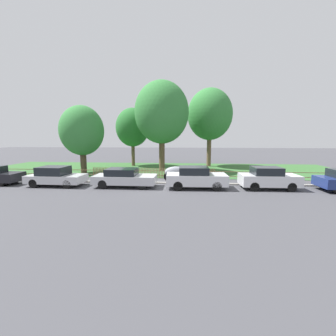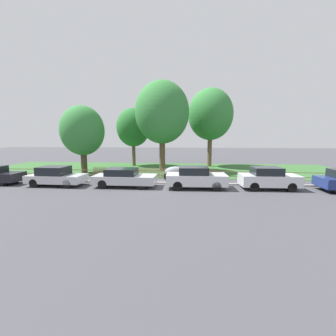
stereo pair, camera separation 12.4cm
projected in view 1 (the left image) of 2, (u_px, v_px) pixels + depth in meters
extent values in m
plane|color=#424247|center=(148.00, 184.00, 16.84)|extent=(120.00, 120.00, 0.00)
cube|color=#B2ADA3|center=(148.00, 183.00, 16.93)|extent=(38.72, 0.20, 0.12)
cube|color=#33602D|center=(160.00, 169.00, 24.71)|extent=(38.72, 11.24, 0.01)
cube|color=olive|center=(153.00, 175.00, 19.15)|extent=(38.72, 0.03, 0.05)
cube|color=olive|center=(153.00, 171.00, 19.10)|extent=(38.72, 0.03, 0.05)
cube|color=olive|center=(94.00, 172.00, 19.54)|extent=(0.06, 0.03, 0.88)
cube|color=olive|center=(95.00, 172.00, 19.53)|extent=(0.06, 0.03, 0.88)
cube|color=olive|center=(97.00, 172.00, 19.51)|extent=(0.06, 0.03, 0.88)
cube|color=olive|center=(98.00, 172.00, 19.50)|extent=(0.06, 0.03, 0.88)
cube|color=olive|center=(99.00, 172.00, 19.49)|extent=(0.06, 0.03, 0.88)
cube|color=olive|center=(101.00, 172.00, 19.48)|extent=(0.06, 0.03, 0.88)
cube|color=olive|center=(102.00, 172.00, 19.47)|extent=(0.06, 0.03, 0.88)
cube|color=olive|center=(104.00, 172.00, 19.46)|extent=(0.06, 0.03, 0.88)
cube|color=olive|center=(105.00, 172.00, 19.45)|extent=(0.06, 0.03, 0.88)
cube|color=olive|center=(107.00, 172.00, 19.44)|extent=(0.06, 0.03, 0.88)
cube|color=olive|center=(108.00, 172.00, 19.43)|extent=(0.06, 0.03, 0.88)
cube|color=olive|center=(110.00, 172.00, 19.42)|extent=(0.06, 0.03, 0.88)
cube|color=olive|center=(111.00, 173.00, 19.40)|extent=(0.06, 0.03, 0.88)
cube|color=olive|center=(113.00, 173.00, 19.39)|extent=(0.06, 0.03, 0.88)
cube|color=olive|center=(114.00, 173.00, 19.38)|extent=(0.06, 0.03, 0.88)
cube|color=olive|center=(116.00, 173.00, 19.37)|extent=(0.06, 0.03, 0.88)
cube|color=olive|center=(117.00, 173.00, 19.36)|extent=(0.06, 0.03, 0.88)
cube|color=olive|center=(119.00, 173.00, 19.35)|extent=(0.06, 0.03, 0.88)
cube|color=olive|center=(120.00, 173.00, 19.34)|extent=(0.06, 0.03, 0.88)
cube|color=olive|center=(122.00, 173.00, 19.33)|extent=(0.06, 0.03, 0.88)
cube|color=olive|center=(123.00, 173.00, 19.32)|extent=(0.06, 0.03, 0.88)
cube|color=olive|center=(125.00, 173.00, 19.31)|extent=(0.06, 0.03, 0.88)
cube|color=olive|center=(126.00, 173.00, 19.29)|extent=(0.06, 0.03, 0.88)
cube|color=olive|center=(128.00, 173.00, 19.28)|extent=(0.06, 0.03, 0.88)
cube|color=olive|center=(129.00, 173.00, 19.27)|extent=(0.06, 0.03, 0.88)
cube|color=olive|center=(131.00, 173.00, 19.26)|extent=(0.06, 0.03, 0.88)
cube|color=olive|center=(132.00, 173.00, 19.25)|extent=(0.06, 0.03, 0.88)
cube|color=olive|center=(134.00, 173.00, 19.24)|extent=(0.06, 0.03, 0.88)
cube|color=olive|center=(135.00, 173.00, 19.23)|extent=(0.06, 0.03, 0.88)
cube|color=olive|center=(137.00, 173.00, 19.22)|extent=(0.06, 0.03, 0.88)
cube|color=olive|center=(138.00, 173.00, 19.21)|extent=(0.06, 0.03, 0.88)
cube|color=olive|center=(140.00, 173.00, 19.20)|extent=(0.06, 0.03, 0.88)
cube|color=olive|center=(141.00, 173.00, 19.18)|extent=(0.06, 0.03, 0.88)
cube|color=olive|center=(143.00, 173.00, 19.17)|extent=(0.06, 0.03, 0.88)
cube|color=olive|center=(144.00, 173.00, 19.16)|extent=(0.06, 0.03, 0.88)
cube|color=olive|center=(146.00, 173.00, 19.15)|extent=(0.06, 0.03, 0.88)
cube|color=olive|center=(147.00, 173.00, 19.14)|extent=(0.06, 0.03, 0.88)
cube|color=olive|center=(149.00, 173.00, 19.13)|extent=(0.06, 0.03, 0.88)
cube|color=olive|center=(150.00, 173.00, 19.12)|extent=(0.06, 0.03, 0.88)
cube|color=olive|center=(152.00, 173.00, 19.11)|extent=(0.06, 0.03, 0.88)
cube|color=olive|center=(153.00, 173.00, 19.10)|extent=(0.06, 0.03, 0.88)
cube|color=olive|center=(155.00, 173.00, 19.09)|extent=(0.06, 0.03, 0.88)
cube|color=olive|center=(157.00, 173.00, 19.07)|extent=(0.06, 0.03, 0.88)
cube|color=olive|center=(158.00, 173.00, 19.06)|extent=(0.06, 0.03, 0.88)
cube|color=olive|center=(160.00, 173.00, 19.05)|extent=(0.06, 0.03, 0.88)
cube|color=olive|center=(161.00, 173.00, 19.04)|extent=(0.06, 0.03, 0.88)
cube|color=olive|center=(163.00, 173.00, 19.03)|extent=(0.06, 0.03, 0.88)
cube|color=olive|center=(164.00, 173.00, 19.02)|extent=(0.06, 0.03, 0.88)
cube|color=olive|center=(166.00, 173.00, 19.01)|extent=(0.06, 0.03, 0.88)
cube|color=olive|center=(167.00, 173.00, 19.00)|extent=(0.06, 0.03, 0.88)
cube|color=olive|center=(169.00, 173.00, 18.99)|extent=(0.06, 0.03, 0.88)
cube|color=olive|center=(170.00, 173.00, 18.98)|extent=(0.06, 0.03, 0.88)
cube|color=olive|center=(172.00, 173.00, 18.96)|extent=(0.06, 0.03, 0.88)
cube|color=olive|center=(174.00, 173.00, 18.95)|extent=(0.06, 0.03, 0.88)
cube|color=olive|center=(175.00, 173.00, 18.94)|extent=(0.06, 0.03, 0.88)
cube|color=olive|center=(177.00, 173.00, 18.93)|extent=(0.06, 0.03, 0.88)
cube|color=olive|center=(178.00, 173.00, 18.92)|extent=(0.06, 0.03, 0.88)
cube|color=olive|center=(180.00, 173.00, 18.91)|extent=(0.06, 0.03, 0.88)
cube|color=olive|center=(181.00, 173.00, 18.90)|extent=(0.06, 0.03, 0.88)
cube|color=olive|center=(183.00, 173.00, 18.89)|extent=(0.06, 0.03, 0.88)
cube|color=olive|center=(184.00, 174.00, 18.88)|extent=(0.06, 0.03, 0.88)
cube|color=olive|center=(186.00, 174.00, 18.87)|extent=(0.06, 0.03, 0.88)
cube|color=olive|center=(188.00, 174.00, 18.85)|extent=(0.06, 0.03, 0.88)
cube|color=olive|center=(189.00, 174.00, 18.84)|extent=(0.06, 0.03, 0.88)
cube|color=olive|center=(191.00, 174.00, 18.83)|extent=(0.06, 0.03, 0.88)
cube|color=olive|center=(192.00, 174.00, 18.82)|extent=(0.06, 0.03, 0.88)
cube|color=olive|center=(194.00, 174.00, 18.81)|extent=(0.06, 0.03, 0.88)
cube|color=olive|center=(195.00, 174.00, 18.80)|extent=(0.06, 0.03, 0.88)
cube|color=olive|center=(197.00, 174.00, 18.79)|extent=(0.06, 0.03, 0.88)
cube|color=olive|center=(199.00, 174.00, 18.78)|extent=(0.06, 0.03, 0.88)
cube|color=olive|center=(200.00, 174.00, 18.77)|extent=(0.06, 0.03, 0.88)
cube|color=olive|center=(202.00, 174.00, 18.76)|extent=(0.06, 0.03, 0.88)
cube|color=olive|center=(203.00, 174.00, 18.74)|extent=(0.06, 0.03, 0.88)
cube|color=olive|center=(205.00, 174.00, 18.73)|extent=(0.06, 0.03, 0.88)
cube|color=olive|center=(207.00, 174.00, 18.72)|extent=(0.06, 0.03, 0.88)
cube|color=olive|center=(208.00, 174.00, 18.71)|extent=(0.06, 0.03, 0.88)
cube|color=olive|center=(210.00, 174.00, 18.70)|extent=(0.06, 0.03, 0.88)
cube|color=olive|center=(211.00, 174.00, 18.69)|extent=(0.06, 0.03, 0.88)
cube|color=olive|center=(213.00, 174.00, 18.68)|extent=(0.06, 0.03, 0.88)
cube|color=olive|center=(215.00, 174.00, 18.67)|extent=(0.06, 0.03, 0.88)
cylinder|color=black|center=(16.00, 179.00, 17.33)|extent=(0.58, 0.14, 0.58)
cylinder|color=black|center=(0.00, 183.00, 15.85)|extent=(0.58, 0.14, 0.58)
cube|color=#BCBCC1|center=(57.00, 179.00, 16.08)|extent=(3.97, 1.84, 0.54)
cube|color=black|center=(54.00, 171.00, 16.02)|extent=(1.92, 1.63, 0.59)
cylinder|color=black|center=(79.00, 180.00, 16.79)|extent=(0.61, 0.15, 0.60)
cylinder|color=black|center=(67.00, 184.00, 15.19)|extent=(0.61, 0.15, 0.60)
cylinder|color=black|center=(48.00, 179.00, 17.04)|extent=(0.61, 0.15, 0.60)
cylinder|color=black|center=(33.00, 184.00, 15.43)|extent=(0.61, 0.15, 0.60)
cube|color=#BCBCC1|center=(125.00, 179.00, 15.72)|extent=(4.32, 1.74, 0.57)
cube|color=black|center=(122.00, 172.00, 15.67)|extent=(2.08, 1.56, 0.47)
cylinder|color=black|center=(146.00, 181.00, 16.43)|extent=(0.61, 0.14, 0.61)
cylinder|color=black|center=(142.00, 185.00, 14.86)|extent=(0.61, 0.14, 0.61)
cylinder|color=black|center=(110.00, 180.00, 16.65)|extent=(0.61, 0.14, 0.61)
cylinder|color=black|center=(102.00, 185.00, 15.08)|extent=(0.61, 0.14, 0.61)
cube|color=silver|center=(196.00, 179.00, 15.30)|extent=(4.11, 1.96, 0.72)
cube|color=black|center=(194.00, 170.00, 15.23)|extent=(2.00, 1.70, 0.50)
cylinder|color=black|center=(213.00, 181.00, 16.11)|extent=(0.63, 0.16, 0.62)
cylinder|color=black|center=(217.00, 187.00, 14.46)|extent=(0.63, 0.16, 0.62)
cylinder|color=black|center=(178.00, 181.00, 16.23)|extent=(0.63, 0.16, 0.62)
cylinder|color=black|center=(178.00, 186.00, 14.58)|extent=(0.63, 0.16, 0.62)
cube|color=silver|center=(269.00, 180.00, 15.08)|extent=(3.80, 1.76, 0.73)
cube|color=black|center=(266.00, 171.00, 15.00)|extent=(1.84, 1.55, 0.51)
cylinder|color=black|center=(281.00, 183.00, 15.81)|extent=(0.60, 0.15, 0.60)
cylinder|color=black|center=(292.00, 187.00, 14.29)|extent=(0.60, 0.15, 0.60)
cylinder|color=black|center=(248.00, 182.00, 15.95)|extent=(0.60, 0.15, 0.60)
cylinder|color=black|center=(255.00, 187.00, 14.43)|extent=(0.60, 0.15, 0.60)
cylinder|color=black|center=(322.00, 183.00, 15.41)|extent=(0.63, 0.14, 0.63)
cylinder|color=black|center=(185.00, 177.00, 18.15)|extent=(0.62, 0.15, 0.61)
cylinder|color=black|center=(167.00, 177.00, 18.14)|extent=(0.62, 0.15, 0.61)
ellipsoid|color=gray|center=(176.00, 172.00, 18.09)|extent=(1.89, 0.83, 0.90)
ellipsoid|color=gray|center=(181.00, 169.00, 18.06)|extent=(0.50, 0.87, 0.42)
cylinder|color=#473828|center=(83.00, 159.00, 21.83)|extent=(0.57, 0.57, 2.80)
ellipsoid|color=#337A38|center=(82.00, 130.00, 21.46)|extent=(4.12, 4.12, 4.74)
cylinder|color=brown|center=(133.00, 152.00, 27.42)|extent=(0.41, 0.41, 3.39)
ellipsoid|color=#286B2D|center=(133.00, 127.00, 27.02)|extent=(4.01, 4.01, 4.62)
cylinder|color=brown|center=(162.00, 151.00, 23.04)|extent=(0.58, 0.58, 4.22)
ellipsoid|color=#337A38|center=(162.00, 112.00, 22.52)|extent=(5.43, 5.43, 6.25)
cylinder|color=brown|center=(209.00, 148.00, 26.82)|extent=(0.52, 0.52, 4.49)
ellipsoid|color=#337A38|center=(210.00, 114.00, 26.29)|extent=(5.22, 5.22, 6.01)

